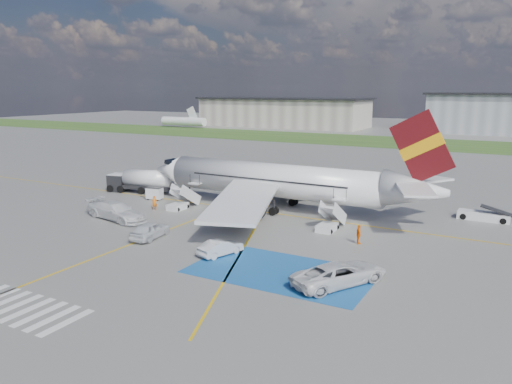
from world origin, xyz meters
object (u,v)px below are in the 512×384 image
car_silver_a (150,230)px  airliner (284,181)px  belt_loader (484,216)px  car_silver_b (221,247)px  fuel_tanker (141,183)px  van_white_a (340,270)px  gpu_cart (155,194)px  van_white_b (116,208)px

car_silver_a → airliner: bearing=-118.3°
car_silver_a → belt_loader: bearing=-147.5°
car_silver_b → belt_loader: bearing=-110.8°
fuel_tanker → van_white_a: fuel_tanker is taller
belt_loader → van_white_a: (-7.46, -24.52, 0.67)m
gpu_cart → car_silver_a: bearing=-59.7°
airliner → gpu_cart: bearing=-169.8°
airliner → fuel_tanker: bearing=-179.0°
gpu_cart → van_white_a: bearing=-35.4°
gpu_cart → car_silver_a: 16.85m
van_white_a → van_white_b: 27.90m
van_white_a → gpu_cart: bearing=3.1°
gpu_cart → van_white_b: size_ratio=0.33×
gpu_cart → car_silver_b: gpu_cart is taller
airliner → gpu_cart: (-16.76, -3.02, -2.67)m
airliner → fuel_tanker: (-21.33, -0.38, -2.08)m
van_white_a → car_silver_b: bearing=23.6°
airliner → van_white_a: size_ratio=6.38×
car_silver_a → car_silver_b: car_silver_a is taller
gpu_cart → belt_loader: size_ratio=0.37×
car_silver_a → van_white_a: (19.49, -2.06, 0.28)m
fuel_tanker → van_white_a: size_ratio=1.63×
gpu_cart → van_white_b: bearing=-82.4°
airliner → van_white_a: bearing=-53.8°
belt_loader → car_silver_b: bearing=-127.9°
car_silver_a → van_white_a: bearing=166.7°
fuel_tanker → van_white_b: size_ratio=1.47×
gpu_cart → van_white_a: (30.06, -15.19, 0.36)m
airliner → car_silver_a: bearing=-111.0°
gpu_cart → belt_loader: bearing=5.4°
car_silver_a → van_white_a: 19.60m
airliner → van_white_b: bearing=-138.2°
gpu_cart → van_white_b: van_white_b is taller
fuel_tanker → belt_loader: bearing=-2.9°
car_silver_a → van_white_b: (-7.82, 3.62, 0.45)m
fuel_tanker → gpu_cart: bearing=-41.9°
fuel_tanker → car_silver_b: fuel_tanker is taller
van_white_a → fuel_tanker: bearing=2.7°
van_white_b → airliner: bearing=-36.8°
car_silver_b → van_white_a: bearing=-168.7°
belt_loader → van_white_b: (-34.77, -18.84, 0.83)m
car_silver_a → gpu_cart: bearing=-58.4°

